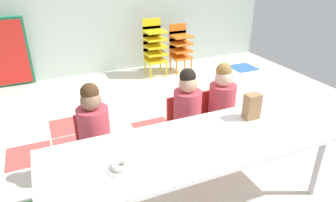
{
  "coord_description": "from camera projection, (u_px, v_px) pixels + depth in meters",
  "views": [
    {
      "loc": [
        -1.07,
        -2.44,
        1.82
      ],
      "look_at": [
        -0.24,
        -0.53,
        0.83
      ],
      "focal_mm": 32.56,
      "sensor_mm": 36.0,
      "label": 1
    }
  ],
  "objects": [
    {
      "name": "seated_child_far_right",
      "position": [
        222.0,
        99.0,
        2.98
      ],
      "size": [
        0.34,
        0.34,
        0.92
      ],
      "color": "red",
      "rests_on": "ground_plane"
    },
    {
      "name": "ground_plane",
      "position": [
        168.0,
        149.0,
        3.19
      ],
      "size": [
        5.92,
        5.24,
        0.02
      ],
      "color": "silver"
    },
    {
      "name": "kid_chair_orange_stack",
      "position": [
        180.0,
        45.0,
        5.15
      ],
      "size": [
        0.32,
        0.3,
        0.8
      ],
      "color": "orange",
      "rests_on": "ground_plane"
    },
    {
      "name": "paper_bag_brown",
      "position": [
        252.0,
        106.0,
        2.54
      ],
      "size": [
        0.13,
        0.09,
        0.22
      ],
      "primitive_type": "cube",
      "color": "#9E754C",
      "rests_on": "craft_table"
    },
    {
      "name": "donut_powdered_on_plate",
      "position": [
        120.0,
        165.0,
        1.96
      ],
      "size": [
        0.12,
        0.12,
        0.04
      ],
      "primitive_type": "torus",
      "color": "white",
      "rests_on": "craft_table"
    },
    {
      "name": "paper_plate_near_edge",
      "position": [
        120.0,
        168.0,
        1.97
      ],
      "size": [
        0.18,
        0.18,
        0.01
      ],
      "primitive_type": "cylinder",
      "color": "white",
      "rests_on": "craft_table"
    },
    {
      "name": "kid_chair_yellow_stack",
      "position": [
        154.0,
        45.0,
        4.95
      ],
      "size": [
        0.32,
        0.3,
        0.92
      ],
      "color": "yellow",
      "rests_on": "ground_plane"
    },
    {
      "name": "seated_child_near_camera",
      "position": [
        94.0,
        125.0,
        2.53
      ],
      "size": [
        0.32,
        0.31,
        0.92
      ],
      "color": "red",
      "rests_on": "ground_plane"
    },
    {
      "name": "seated_child_middle_seat",
      "position": [
        187.0,
        106.0,
        2.84
      ],
      "size": [
        0.32,
        0.31,
        0.92
      ],
      "color": "red",
      "rests_on": "ground_plane"
    },
    {
      "name": "craft_table",
      "position": [
        191.0,
        148.0,
        2.25
      ],
      "size": [
        2.17,
        0.74,
        0.58
      ],
      "color": "white",
      "rests_on": "ground_plane"
    }
  ]
}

